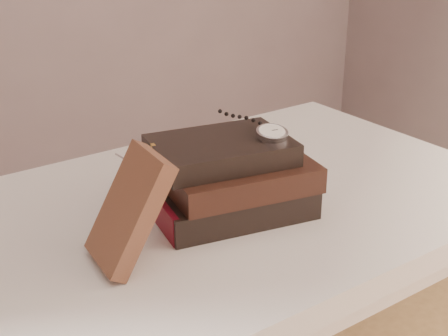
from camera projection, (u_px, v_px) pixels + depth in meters
table at (210, 254)px, 1.07m from camera, size 1.00×0.60×0.75m
book_stack at (230, 179)px, 0.99m from camera, size 0.26×0.21×0.12m
journal at (129, 209)px, 0.85m from camera, size 0.11×0.11×0.15m
pocket_watch at (270, 132)px, 0.98m from camera, size 0.06×0.15×0.02m
eyeglasses at (161, 162)px, 1.02m from camera, size 0.12×0.13×0.05m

